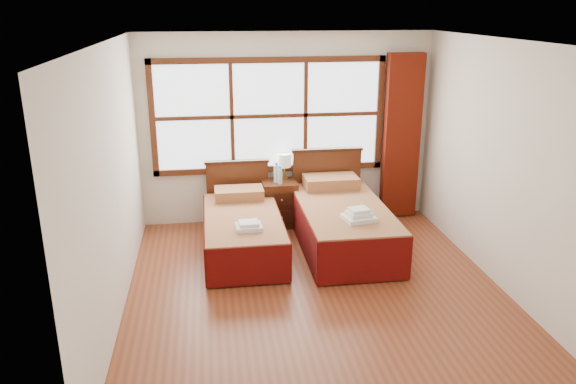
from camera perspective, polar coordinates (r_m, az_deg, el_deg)
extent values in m
plane|color=brown|center=(6.11, 2.93, -10.14)|extent=(4.50, 4.50, 0.00)
plane|color=white|center=(5.37, 3.39, 15.01)|extent=(4.50, 4.50, 0.00)
plane|color=silver|center=(7.75, -0.12, 6.40)|extent=(4.00, 0.00, 4.00)
plane|color=silver|center=(5.58, -17.45, 0.69)|extent=(0.00, 4.50, 4.50)
plane|color=silver|center=(6.30, 21.30, 2.27)|extent=(0.00, 4.50, 4.50)
cube|color=white|center=(7.65, -1.96, 7.75)|extent=(3.00, 0.02, 1.40)
cube|color=#4C2210|center=(7.81, -1.88, 2.38)|extent=(3.16, 0.06, 0.08)
cube|color=#4C2210|center=(7.53, -2.00, 13.27)|extent=(3.16, 0.06, 0.08)
cube|color=#4C2210|center=(7.62, -13.62, 7.21)|extent=(0.08, 0.06, 1.56)
cube|color=#4C2210|center=(7.95, 9.27, 7.93)|extent=(0.08, 0.06, 1.56)
cube|color=#4C2210|center=(7.60, -5.73, 7.59)|extent=(0.05, 0.05, 1.40)
cube|color=#4C2210|center=(7.70, 1.79, 7.83)|extent=(0.05, 0.05, 1.40)
cube|color=#4C2210|center=(7.63, -1.94, 7.73)|extent=(3.00, 0.05, 0.05)
cube|color=#64170A|center=(8.03, 11.46, 5.50)|extent=(0.50, 0.16, 2.30)
cube|color=#37180B|center=(6.98, -4.57, -5.15)|extent=(0.81, 1.63, 0.27)
cube|color=maroon|center=(6.88, -4.62, -3.30)|extent=(0.91, 1.81, 0.22)
cube|color=#5E0C09|center=(6.92, -8.38, -4.48)|extent=(0.03, 1.81, 0.45)
cube|color=#5E0C09|center=(6.97, -0.83, -4.10)|extent=(0.03, 1.81, 0.45)
cube|color=#5E0C09|center=(6.11, -4.01, -7.54)|extent=(0.91, 0.03, 0.45)
cube|color=maroon|center=(7.44, -5.00, -0.14)|extent=(0.64, 0.37, 0.14)
cube|color=#4C2210|center=(7.81, -5.13, -0.12)|extent=(0.85, 0.06, 0.89)
cube|color=#37180B|center=(7.68, -5.23, 3.08)|extent=(0.89, 0.08, 0.04)
cube|color=#37180B|center=(7.15, 5.55, -4.43)|extent=(0.92, 1.85, 0.30)
cube|color=maroon|center=(7.04, 5.62, -2.36)|extent=(1.04, 2.05, 0.25)
cube|color=#5E0C09|center=(7.00, 1.45, -3.74)|extent=(0.03, 2.05, 0.51)
cube|color=#5E0C09|center=(7.23, 9.57, -3.25)|extent=(0.03, 2.05, 0.51)
cube|color=#5E0C09|center=(6.20, 7.81, -6.98)|extent=(1.04, 0.03, 0.51)
cube|color=maroon|center=(7.66, 4.36, 1.03)|extent=(0.72, 0.42, 0.16)
cube|color=#4C2210|center=(7.95, 3.93, 0.70)|extent=(0.96, 0.06, 1.00)
cube|color=#37180B|center=(7.81, 4.01, 4.29)|extent=(1.00, 0.08, 0.04)
cube|color=#4C2210|center=(7.77, -0.87, -1.15)|extent=(0.47, 0.42, 0.63)
cube|color=#37180B|center=(7.60, -0.65, -2.60)|extent=(0.42, 0.02, 0.19)
cube|color=#37180B|center=(7.52, -0.66, -0.80)|extent=(0.42, 0.02, 0.19)
sphere|color=#A77638|center=(7.59, -0.63, -2.64)|extent=(0.03, 0.03, 0.03)
sphere|color=#A77638|center=(7.50, -0.64, -0.85)|extent=(0.03, 0.03, 0.03)
cube|color=white|center=(6.44, -4.00, -3.56)|extent=(0.31, 0.27, 0.05)
cube|color=white|center=(6.42, -4.01, -3.20)|extent=(0.23, 0.20, 0.04)
cube|color=white|center=(6.55, 7.18, -2.63)|extent=(0.40, 0.36, 0.05)
cube|color=white|center=(6.53, 7.20, -2.21)|extent=(0.30, 0.27, 0.05)
cube|color=white|center=(6.52, 7.22, -1.83)|extent=(0.25, 0.22, 0.04)
cylinder|color=#C08C3D|center=(7.79, -0.38, 1.44)|extent=(0.11, 0.11, 0.02)
cylinder|color=#C08C3D|center=(7.77, -0.38, 2.06)|extent=(0.02, 0.02, 0.15)
cylinder|color=white|center=(7.72, -0.38, 3.25)|extent=(0.18, 0.18, 0.18)
cylinder|color=silver|center=(7.59, -1.19, 1.85)|extent=(0.07, 0.07, 0.24)
cylinder|color=blue|center=(7.55, -1.20, 2.86)|extent=(0.04, 0.04, 0.03)
cylinder|color=silver|center=(7.54, -0.82, 1.62)|extent=(0.06, 0.06, 0.21)
cylinder|color=blue|center=(7.51, -0.82, 2.50)|extent=(0.03, 0.03, 0.03)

